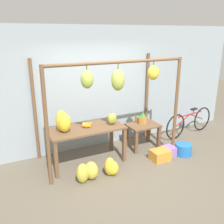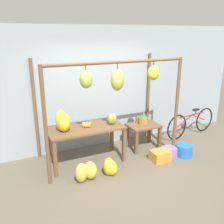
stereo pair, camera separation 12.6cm
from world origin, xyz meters
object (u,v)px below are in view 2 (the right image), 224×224
(fruit_crate_purple, at_px, (171,151))
(banana_pile_ground_left, at_px, (86,171))
(orange_pile, at_px, (86,125))
(papaya_pile, at_px, (112,119))
(banana_pile_ground_right, at_px, (110,167))
(banana_pile_on_table, at_px, (63,122))
(pineapple_cluster, at_px, (142,119))
(blue_bucket, at_px, (184,150))
(fruit_crate_white, at_px, (160,156))
(parked_bicycle, at_px, (191,123))

(fruit_crate_purple, bearing_deg, banana_pile_ground_left, -176.27)
(orange_pile, relative_size, papaya_pile, 0.94)
(banana_pile_ground_right, bearing_deg, banana_pile_on_table, 135.13)
(orange_pile, bearing_deg, pineapple_cluster, 5.21)
(banana_pile_on_table, xyz_separation_m, papaya_pile, (1.03, -0.07, -0.07))
(orange_pile, relative_size, banana_pile_ground_right, 0.65)
(banana_pile_ground_right, relative_size, papaya_pile, 1.45)
(pineapple_cluster, height_order, blue_bucket, pineapple_cluster)
(banana_pile_ground_left, height_order, blue_bucket, banana_pile_ground_left)
(banana_pile_on_table, relative_size, banana_pile_ground_left, 0.85)
(pineapple_cluster, relative_size, papaya_pile, 1.18)
(orange_pile, relative_size, pineapple_cluster, 0.80)
(pineapple_cluster, distance_m, blue_bucket, 1.17)
(banana_pile_ground_right, xyz_separation_m, fruit_crate_white, (1.21, 0.07, -0.05))
(pineapple_cluster, height_order, banana_pile_ground_left, pineapple_cluster)
(blue_bucket, bearing_deg, banana_pile_ground_left, 179.97)
(banana_pile_on_table, relative_size, fruit_crate_purple, 1.20)
(banana_pile_ground_left, bearing_deg, fruit_crate_purple, 3.73)
(pineapple_cluster, bearing_deg, fruit_crate_purple, -63.01)
(fruit_crate_white, height_order, papaya_pile, papaya_pile)
(pineapple_cluster, bearing_deg, banana_pile_on_table, -175.23)
(parked_bicycle, bearing_deg, blue_bucket, -138.04)
(pineapple_cluster, distance_m, banana_pile_ground_right, 1.59)
(banana_pile_on_table, relative_size, papaya_pile, 1.66)
(blue_bucket, relative_size, fruit_crate_purple, 1.02)
(banana_pile_ground_right, relative_size, fruit_crate_white, 0.95)
(fruit_crate_white, bearing_deg, blue_bucket, -3.76)
(orange_pile, distance_m, fruit_crate_white, 1.73)
(fruit_crate_white, relative_size, fruit_crate_purple, 1.11)
(banana_pile_ground_left, bearing_deg, papaya_pile, 36.65)
(banana_pile_ground_right, height_order, parked_bicycle, parked_bicycle)
(orange_pile, xyz_separation_m, parked_bicycle, (2.99, 0.15, -0.48))
(pineapple_cluster, xyz_separation_m, fruit_crate_white, (-0.02, -0.79, -0.58))
(parked_bicycle, bearing_deg, orange_pile, -177.09)
(banana_pile_ground_right, bearing_deg, pineapple_cluster, 34.91)
(blue_bucket, xyz_separation_m, fruit_crate_purple, (-0.24, 0.14, -0.03))
(orange_pile, distance_m, fruit_crate_purple, 2.02)
(blue_bucket, bearing_deg, fruit_crate_white, 176.24)
(banana_pile_ground_left, bearing_deg, banana_pile_on_table, 108.56)
(orange_pile, xyz_separation_m, papaya_pile, (0.54, -0.10, 0.08))
(banana_pile_on_table, distance_m, pineapple_cluster, 1.96)
(banana_pile_on_table, height_order, banana_pile_ground_right, banana_pile_on_table)
(banana_pile_ground_left, distance_m, parked_bicycle, 3.37)
(banana_pile_ground_right, bearing_deg, fruit_crate_white, 3.09)
(papaya_pile, relative_size, fruit_crate_purple, 0.72)
(blue_bucket, relative_size, papaya_pile, 1.41)
(pineapple_cluster, bearing_deg, parked_bicycle, 0.74)
(banana_pile_ground_right, bearing_deg, blue_bucket, 0.78)
(papaya_pile, bearing_deg, banana_pile_ground_left, -143.35)
(pineapple_cluster, xyz_separation_m, banana_pile_ground_right, (-1.23, -0.86, -0.53))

